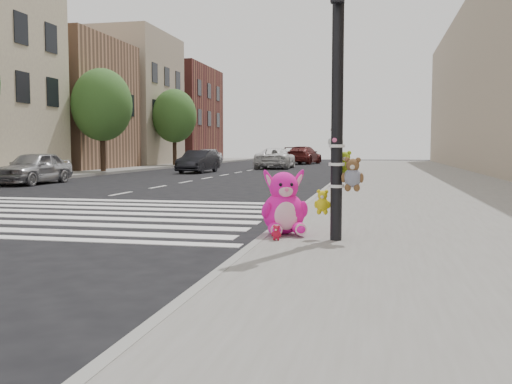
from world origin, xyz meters
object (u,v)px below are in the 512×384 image
(signal_pole, at_px, (339,122))
(red_teddy, at_px, (277,233))
(car_white_near, at_px, (275,158))
(car_silver_far, at_px, (34,168))
(pink_bunny, at_px, (284,207))
(car_dark_far, at_px, (198,161))

(signal_pole, relative_size, red_teddy, 19.07)
(signal_pole, distance_m, car_white_near, 30.13)
(car_silver_far, bearing_deg, signal_pole, -43.79)
(signal_pole, bearing_deg, car_silver_far, 136.53)
(pink_bunny, xyz_separation_m, car_dark_far, (-8.40, 22.03, 0.08))
(car_silver_far, bearing_deg, car_dark_far, 72.84)
(signal_pole, relative_size, car_dark_far, 1.06)
(car_dark_far, bearing_deg, red_teddy, -67.49)
(pink_bunny, bearing_deg, signal_pole, -44.01)
(car_white_near, bearing_deg, car_dark_far, 64.36)
(car_silver_far, bearing_deg, car_white_near, 70.08)
(red_teddy, distance_m, car_silver_far, 16.69)
(signal_pole, relative_size, car_silver_far, 1.08)
(red_teddy, relative_size, car_white_near, 0.04)
(pink_bunny, xyz_separation_m, car_silver_far, (-11.61, 11.42, 0.09))
(red_teddy, bearing_deg, car_white_near, 105.80)
(signal_pole, height_order, car_silver_far, signal_pole)
(red_teddy, relative_size, car_dark_far, 0.06)
(car_dark_far, bearing_deg, pink_bunny, -66.99)
(signal_pole, bearing_deg, car_dark_far, 112.38)
(signal_pole, distance_m, car_silver_far, 17.17)
(car_dark_far, height_order, car_white_near, car_white_near)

